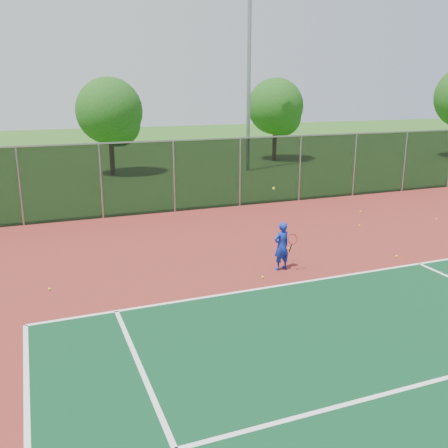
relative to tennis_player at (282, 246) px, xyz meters
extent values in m
plane|color=#255718|center=(2.07, -4.11, -0.73)|extent=(120.00, 120.00, 0.00)
cube|color=maroon|center=(2.07, -2.11, -0.72)|extent=(30.00, 20.00, 0.02)
cube|color=white|center=(4.07, -1.11, -0.70)|extent=(22.00, 0.10, 0.00)
cube|color=black|center=(2.07, 7.89, 0.79)|extent=(30.00, 0.04, 3.00)
cube|color=gray|center=(2.07, 7.89, 2.29)|extent=(30.00, 0.06, 0.06)
imported|color=#1127A2|center=(0.00, 0.00, 0.00)|extent=(0.57, 0.43, 1.42)
cylinder|color=black|center=(0.15, -0.25, -0.01)|extent=(0.03, 0.15, 0.27)
torus|color=#A51414|center=(0.15, -0.35, 0.29)|extent=(0.30, 0.13, 0.29)
sphere|color=yellow|center=(-0.25, 0.10, 1.68)|extent=(0.07, 0.07, 0.07)
sphere|color=yellow|center=(-0.80, -0.45, -0.68)|extent=(0.07, 0.07, 0.07)
sphere|color=yellow|center=(1.09, 1.55, -0.68)|extent=(0.07, 0.07, 0.07)
sphere|color=yellow|center=(0.79, 1.23, -0.68)|extent=(0.07, 0.07, 0.07)
sphere|color=yellow|center=(6.35, 4.90, -0.68)|extent=(0.07, 0.07, 0.07)
sphere|color=yellow|center=(8.40, 2.72, -0.68)|extent=(0.07, 0.07, 0.07)
sphere|color=yellow|center=(4.94, 3.03, -0.68)|extent=(0.07, 0.07, 0.07)
sphere|color=yellow|center=(-6.34, 0.81, -0.68)|extent=(0.07, 0.07, 0.07)
sphere|color=yellow|center=(3.85, -0.36, -0.68)|extent=(0.07, 0.07, 0.07)
cylinder|color=gray|center=(6.43, 16.80, 5.80)|extent=(0.24, 0.24, 13.07)
cylinder|color=#341D13|center=(-1.83, 18.41, 0.37)|extent=(0.30, 0.30, 2.20)
sphere|color=#184713|center=(-1.83, 18.41, 3.06)|extent=(3.92, 3.92, 3.92)
sphere|color=#184713|center=(-1.43, 18.11, 2.33)|extent=(2.69, 2.69, 2.69)
cylinder|color=#341D13|center=(10.19, 20.49, 0.38)|extent=(0.30, 0.30, 2.23)
sphere|color=#184713|center=(10.19, 20.49, 3.11)|extent=(3.97, 3.97, 3.97)
sphere|color=#184713|center=(10.59, 20.19, 2.37)|extent=(2.73, 2.73, 2.73)
camera|label=1|loc=(-6.51, -12.07, 4.37)|focal=40.00mm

